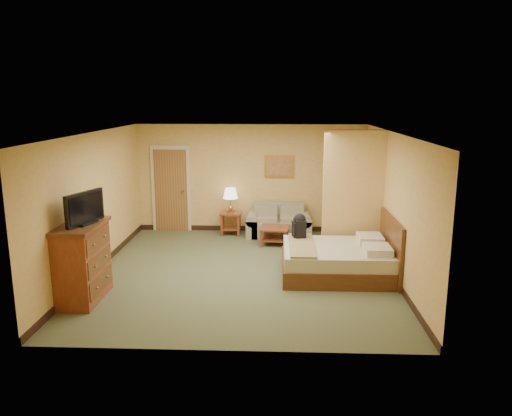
# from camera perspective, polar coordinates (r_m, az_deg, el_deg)

# --- Properties ---
(floor) EXTENTS (6.00, 6.00, 0.00)m
(floor) POSITION_cam_1_polar(r_m,az_deg,el_deg) (9.48, -1.53, -7.31)
(floor) COLOR #4F5738
(floor) RESTS_ON ground
(ceiling) EXTENTS (6.00, 6.00, 0.00)m
(ceiling) POSITION_cam_1_polar(r_m,az_deg,el_deg) (8.94, -1.62, 8.57)
(ceiling) COLOR white
(ceiling) RESTS_ON back_wall
(back_wall) EXTENTS (5.50, 0.02, 2.60)m
(back_wall) POSITION_cam_1_polar(r_m,az_deg,el_deg) (12.07, -0.59, 3.38)
(back_wall) COLOR #DCB05E
(back_wall) RESTS_ON floor
(left_wall) EXTENTS (0.02, 6.00, 2.60)m
(left_wall) POSITION_cam_1_polar(r_m,az_deg,el_deg) (9.71, -17.99, 0.52)
(left_wall) COLOR #DCB05E
(left_wall) RESTS_ON floor
(right_wall) EXTENTS (0.02, 6.00, 2.60)m
(right_wall) POSITION_cam_1_polar(r_m,az_deg,el_deg) (9.35, 15.50, 0.23)
(right_wall) COLOR #DCB05E
(right_wall) RESTS_ON floor
(partition) EXTENTS (1.20, 0.15, 2.60)m
(partition) POSITION_cam_1_polar(r_m,az_deg,el_deg) (10.12, 11.03, 1.38)
(partition) COLOR #DCB05E
(partition) RESTS_ON floor
(door) EXTENTS (0.94, 0.16, 2.10)m
(door) POSITION_cam_1_polar(r_m,az_deg,el_deg) (12.33, -9.69, 2.14)
(door) COLOR beige
(door) RESTS_ON floor
(baseboard) EXTENTS (5.50, 0.02, 0.12)m
(baseboard) POSITION_cam_1_polar(r_m,az_deg,el_deg) (12.31, -0.58, -2.34)
(baseboard) COLOR black
(baseboard) RESTS_ON floor
(loveseat) EXTENTS (1.53, 0.71, 0.77)m
(loveseat) POSITION_cam_1_polar(r_m,az_deg,el_deg) (11.84, 2.62, -2.00)
(loveseat) COLOR gray
(loveseat) RESTS_ON floor
(side_table) EXTENTS (0.50, 0.50, 0.55)m
(side_table) POSITION_cam_1_polar(r_m,az_deg,el_deg) (11.94, -2.91, -1.34)
(side_table) COLOR maroon
(side_table) RESTS_ON floor
(table_lamp) EXTENTS (0.35, 0.35, 0.58)m
(table_lamp) POSITION_cam_1_polar(r_m,az_deg,el_deg) (11.81, -2.94, 1.62)
(table_lamp) COLOR #B67F43
(table_lamp) RESTS_ON side_table
(coffee_table) EXTENTS (0.68, 0.68, 0.40)m
(coffee_table) POSITION_cam_1_polar(r_m,az_deg,el_deg) (11.13, 2.14, -2.75)
(coffee_table) COLOR maroon
(coffee_table) RESTS_ON floor
(wall_picture) EXTENTS (0.70, 0.04, 0.55)m
(wall_picture) POSITION_cam_1_polar(r_m,az_deg,el_deg) (11.98, 2.67, 4.75)
(wall_picture) COLOR #B78E3F
(wall_picture) RESTS_ON back_wall
(dresser) EXTENTS (0.62, 1.19, 1.27)m
(dresser) POSITION_cam_1_polar(r_m,az_deg,el_deg) (8.50, -19.21, -5.84)
(dresser) COLOR maroon
(dresser) RESTS_ON floor
(tv) EXTENTS (0.33, 0.82, 0.52)m
(tv) POSITION_cam_1_polar(r_m,az_deg,el_deg) (8.24, -18.99, -0.11)
(tv) COLOR black
(tv) RESTS_ON dresser
(bed) EXTENTS (2.01, 1.71, 1.11)m
(bed) POSITION_cam_1_polar(r_m,az_deg,el_deg) (9.34, 9.68, -5.83)
(bed) COLOR #4E2812
(bed) RESTS_ON floor
(backpack) EXTENTS (0.25, 0.32, 0.50)m
(backpack) POSITION_cam_1_polar(r_m,az_deg,el_deg) (9.62, 5.02, -2.02)
(backpack) COLOR black
(backpack) RESTS_ON bed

